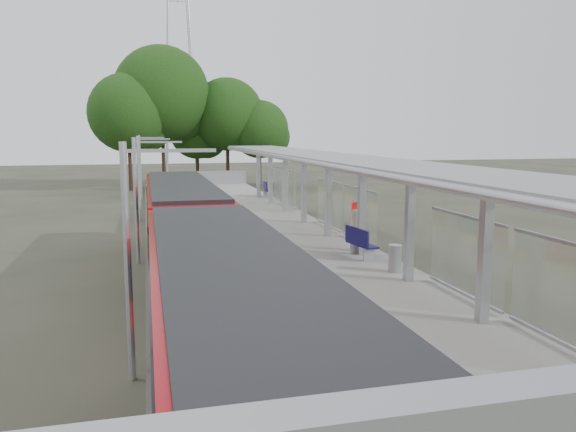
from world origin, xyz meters
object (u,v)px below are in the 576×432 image
at_px(bench_far, 267,189).
at_px(bench_mid, 360,242).
at_px(train, 197,258).
at_px(litter_bin, 395,258).
at_px(info_pillar_far, 356,230).

bearing_deg(bench_far, bench_mid, -88.24).
bearing_deg(train, litter_bin, 8.49).
relative_size(bench_far, info_pillar_far, 0.86).
bearing_deg(litter_bin, train, -171.51).
distance_m(train, bench_far, 24.84).
distance_m(bench_mid, info_pillar_far, 1.30).
distance_m(bench_mid, litter_bin, 2.33).
height_order(bench_mid, bench_far, bench_mid).
bearing_deg(litter_bin, info_pillar_far, 90.44).
xyz_separation_m(bench_far, info_pillar_far, (-0.54, -19.28, 0.25)).
bearing_deg(info_pillar_far, bench_mid, -102.35).
xyz_separation_m(bench_far, litter_bin, (-0.52, -22.82, -0.12)).
bearing_deg(bench_mid, train, -160.49).
xyz_separation_m(train, bench_far, (7.10, 23.80, -0.47)).
relative_size(bench_far, litter_bin, 1.80).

